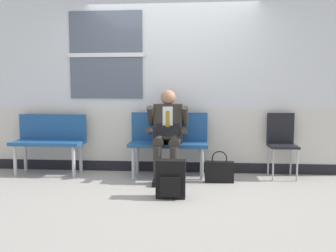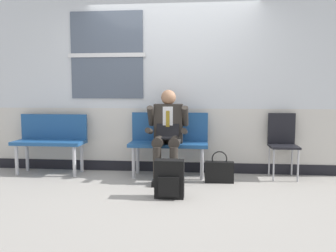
{
  "view_description": "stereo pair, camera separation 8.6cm",
  "coord_description": "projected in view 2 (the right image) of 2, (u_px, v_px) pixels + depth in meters",
  "views": [
    {
      "loc": [
        0.37,
        -4.39,
        1.21
      ],
      "look_at": [
        -0.01,
        0.22,
        0.75
      ],
      "focal_mm": 36.63,
      "sensor_mm": 36.0,
      "label": 1
    },
    {
      "loc": [
        0.46,
        -4.38,
        1.21
      ],
      "look_at": [
        -0.01,
        0.22,
        0.75
      ],
      "focal_mm": 36.63,
      "sensor_mm": 36.0,
      "label": 2
    }
  ],
  "objects": [
    {
      "name": "backpack",
      "position": [
        169.0,
        179.0,
        3.92
      ],
      "size": [
        0.33,
        0.2,
        0.44
      ],
      "color": "black",
      "rests_on": "ground"
    },
    {
      "name": "ground_plane",
      "position": [
        167.0,
        184.0,
        4.5
      ],
      "size": [
        18.0,
        18.0,
        0.0
      ],
      "primitive_type": "plane",
      "color": "#9E9991"
    },
    {
      "name": "handbag",
      "position": [
        219.0,
        171.0,
        4.58
      ],
      "size": [
        0.38,
        0.11,
        0.43
      ],
      "color": "black",
      "rests_on": "ground"
    },
    {
      "name": "bench_with_person",
      "position": [
        169.0,
        139.0,
        4.94
      ],
      "size": [
        1.12,
        0.42,
        0.91
      ],
      "color": "navy",
      "rests_on": "ground"
    },
    {
      "name": "bench_empty",
      "position": [
        51.0,
        138.0,
        5.12
      ],
      "size": [
        1.03,
        0.42,
        0.87
      ],
      "color": "navy",
      "rests_on": "ground"
    },
    {
      "name": "person_seated",
      "position": [
        168.0,
        132.0,
        4.74
      ],
      "size": [
        0.57,
        0.7,
        1.24
      ],
      "color": "#2D2823",
      "rests_on": "ground"
    },
    {
      "name": "station_wall",
      "position": [
        172.0,
        81.0,
        5.13
      ],
      "size": [
        5.88,
        0.16,
        2.75
      ],
      "color": "silver",
      "rests_on": "ground"
    },
    {
      "name": "folding_chair",
      "position": [
        282.0,
        139.0,
        4.84
      ],
      "size": [
        0.38,
        0.38,
        0.91
      ],
      "color": "black",
      "rests_on": "ground"
    }
  ]
}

